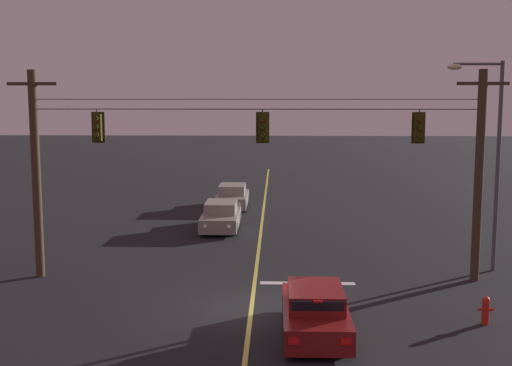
# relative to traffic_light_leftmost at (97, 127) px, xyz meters

# --- Properties ---
(ground_plane) EXTENTS (180.00, 180.00, 0.00)m
(ground_plane) POSITION_rel_traffic_light_leftmost_xyz_m (5.69, -3.33, -5.54)
(ground_plane) COLOR black
(lane_centre_stripe) EXTENTS (0.14, 60.00, 0.01)m
(lane_centre_stripe) POSITION_rel_traffic_light_leftmost_xyz_m (5.69, 6.02, -5.53)
(lane_centre_stripe) COLOR #D1C64C
(lane_centre_stripe) RESTS_ON ground
(stop_bar_paint) EXTENTS (3.40, 0.36, 0.01)m
(stop_bar_paint) POSITION_rel_traffic_light_leftmost_xyz_m (7.59, -0.58, -5.53)
(stop_bar_paint) COLOR silver
(stop_bar_paint) RESTS_ON ground
(signal_span_assembly) EXTENTS (17.78, 0.32, 7.59)m
(signal_span_assembly) POSITION_rel_traffic_light_leftmost_xyz_m (5.69, 0.02, -1.59)
(signal_span_assembly) COLOR #423021
(signal_span_assembly) RESTS_ON ground
(traffic_light_leftmost) EXTENTS (0.48, 0.41, 1.22)m
(traffic_light_leftmost) POSITION_rel_traffic_light_leftmost_xyz_m (0.00, 0.00, 0.00)
(traffic_light_leftmost) COLOR black
(traffic_light_left_inner) EXTENTS (0.48, 0.41, 1.22)m
(traffic_light_left_inner) POSITION_rel_traffic_light_leftmost_xyz_m (5.95, 0.00, 0.00)
(traffic_light_left_inner) COLOR black
(traffic_light_centre) EXTENTS (0.48, 0.41, 1.22)m
(traffic_light_centre) POSITION_rel_traffic_light_leftmost_xyz_m (11.51, 0.00, 0.00)
(traffic_light_centre) COLOR black
(car_waiting_near_lane) EXTENTS (1.80, 4.33, 1.39)m
(car_waiting_near_lane) POSITION_rel_traffic_light_leftmost_xyz_m (7.57, -5.61, -4.89)
(car_waiting_near_lane) COLOR maroon
(car_waiting_near_lane) RESTS_ON ground
(car_oncoming_lead) EXTENTS (1.80, 4.42, 1.39)m
(car_oncoming_lead) POSITION_rel_traffic_light_leftmost_xyz_m (3.67, 8.88, -4.89)
(car_oncoming_lead) COLOR gray
(car_oncoming_lead) RESTS_ON ground
(car_oncoming_trailing) EXTENTS (1.80, 4.42, 1.39)m
(car_oncoming_trailing) POSITION_rel_traffic_light_leftmost_xyz_m (3.80, 15.27, -4.89)
(car_oncoming_trailing) COLOR gray
(car_oncoming_trailing) RESTS_ON ground
(street_lamp_corner) EXTENTS (2.11, 0.30, 7.95)m
(street_lamp_corner) POSITION_rel_traffic_light_leftmost_xyz_m (14.48, 1.40, -0.76)
(street_lamp_corner) COLOR #4C4F54
(street_lamp_corner) RESTS_ON ground
(fire_hydrant) EXTENTS (0.44, 0.22, 0.84)m
(fire_hydrant) POSITION_rel_traffic_light_leftmost_xyz_m (12.62, -4.65, -5.09)
(fire_hydrant) COLOR red
(fire_hydrant) RESTS_ON ground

